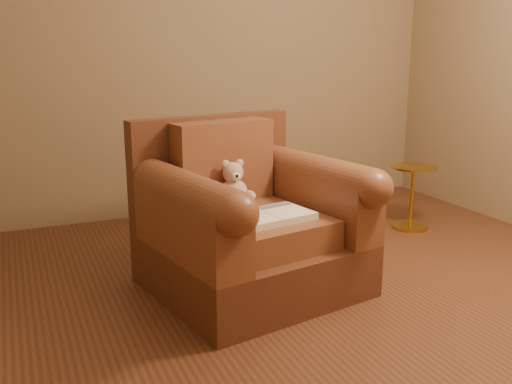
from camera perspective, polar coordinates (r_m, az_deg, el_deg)
name	(u,v)px	position (r m, az deg, el deg)	size (l,w,h in m)	color
floor	(333,299)	(3.21, 7.67, -10.52)	(4.00, 4.00, 0.00)	brown
armchair	(248,225)	(3.23, -0.84, -3.28)	(1.22, 1.18, 0.95)	#562E1C
teddy_bear	(234,190)	(3.23, -2.17, 0.25)	(0.20, 0.23, 0.28)	tan
guidebook	(268,217)	(3.02, 1.20, -2.47)	(0.51, 0.36, 0.04)	beige
side_table	(412,195)	(4.46, 15.32, -0.28)	(0.35, 0.35, 0.48)	gold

